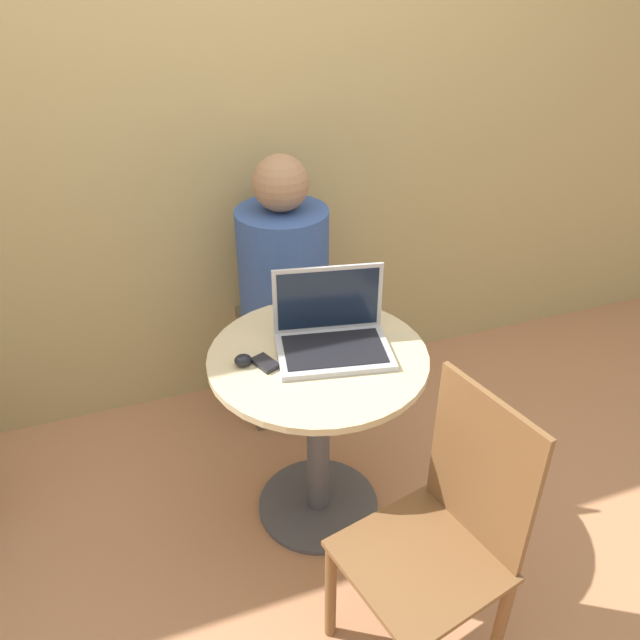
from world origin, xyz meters
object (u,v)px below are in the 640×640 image
Objects in this scene: cell_phone at (265,364)px; chair_empty at (441,539)px; laptop at (332,334)px; person_seated at (282,309)px.

chair_empty is at bearing -61.98° from cell_phone.
person_seated is at bearing 88.88° from laptop.
laptop is 0.25m from cell_phone.
cell_phone is (-0.24, -0.03, -0.05)m from laptop.
laptop is at bearing 6.39° from cell_phone.
laptop is 3.94× the size of cell_phone.
laptop is at bearing 97.96° from chair_empty.
cell_phone is 0.75m from chair_empty.
laptop is at bearing -91.12° from person_seated.
laptop is 0.72m from person_seated.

